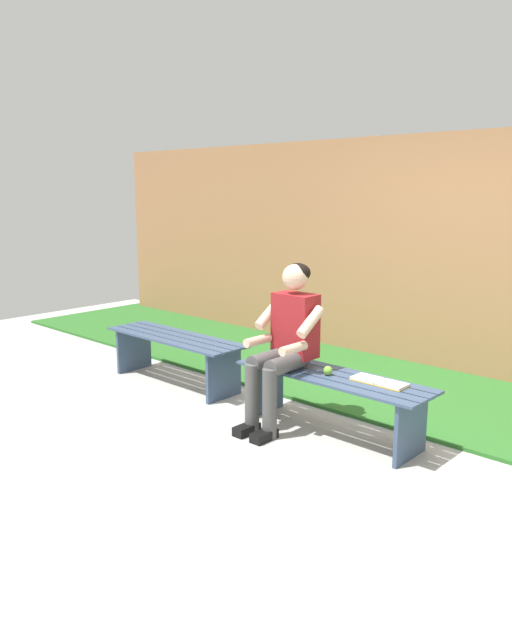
# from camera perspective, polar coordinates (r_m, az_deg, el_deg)

# --- Properties ---
(ground_plane) EXTENTS (10.00, 7.00, 0.04)m
(ground_plane) POSITION_cam_1_polar(r_m,az_deg,el_deg) (4.69, -9.74, -11.19)
(ground_plane) COLOR #B2B2AD
(grass_strip) EXTENTS (9.00, 1.86, 0.03)m
(grass_strip) POSITION_cam_1_polar(r_m,az_deg,el_deg) (6.26, 7.27, -4.78)
(grass_strip) COLOR #2D6B28
(grass_strip) RESTS_ON ground
(brick_wall) EXTENTS (9.50, 0.24, 2.37)m
(brick_wall) POSITION_cam_1_polar(r_m,az_deg,el_deg) (6.60, 15.22, 6.15)
(brick_wall) COLOR #B27A51
(brick_wall) RESTS_ON ground
(bench_near) EXTENTS (1.57, 0.45, 0.47)m
(bench_near) POSITION_cam_1_polar(r_m,az_deg,el_deg) (4.63, 7.12, -6.50)
(bench_near) COLOR #384C6B
(bench_near) RESTS_ON ground
(bench_far) EXTENTS (1.56, 0.45, 0.47)m
(bench_far) POSITION_cam_1_polar(r_m,az_deg,el_deg) (5.84, -7.58, -2.61)
(bench_far) COLOR #384C6B
(bench_far) RESTS_ON ground
(person_seated) EXTENTS (0.50, 0.69, 1.27)m
(person_seated) POSITION_cam_1_polar(r_m,az_deg,el_deg) (4.68, 2.75, -1.73)
(person_seated) COLOR maroon
(person_seated) RESTS_ON ground
(apple) EXTENTS (0.07, 0.07, 0.07)m
(apple) POSITION_cam_1_polar(r_m,az_deg,el_deg) (4.58, 6.75, -4.73)
(apple) COLOR #72B738
(apple) RESTS_ON bench_near
(book_open) EXTENTS (0.41, 0.16, 0.02)m
(book_open) POSITION_cam_1_polar(r_m,az_deg,el_deg) (4.45, 11.47, -5.71)
(book_open) COLOR white
(book_open) RESTS_ON bench_near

